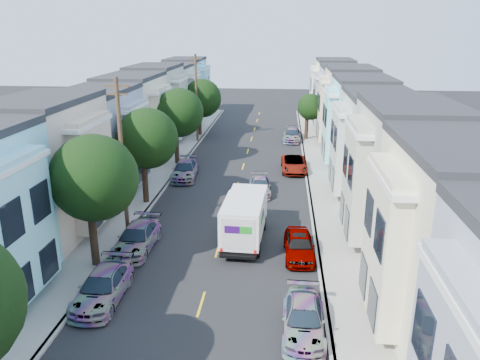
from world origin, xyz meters
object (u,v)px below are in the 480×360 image
object	(u,v)px
lead_sedan	(260,186)
parked_right_d	(292,135)
parked_right_a	(304,319)
utility_pole_far	(196,98)
utility_pole_near	(122,157)
tree_d	(178,113)
tree_e	(202,98)
parked_left_b	(103,287)
parked_right_c	(294,164)
tree_b	(93,178)
parked_left_d	(185,170)
parked_right_b	(299,245)
tree_c	(146,139)
parked_left_c	(137,238)
tree_far_r	(310,107)
fedex_truck	(245,217)

from	to	relation	value
lead_sedan	parked_right_d	distance (m)	19.20
lead_sedan	parked_right_a	xyz separation A→B (m)	(2.87, -18.19, 0.05)
utility_pole_far	utility_pole_near	bearing A→B (deg)	-90.00
tree_d	utility_pole_near	xyz separation A→B (m)	(0.00, -16.31, 0.01)
tree_e	lead_sedan	bearing A→B (deg)	-68.36
parked_left_b	parked_right_d	xyz separation A→B (m)	(9.80, 35.47, -0.01)
parked_right_c	tree_b	bearing A→B (deg)	-122.26
tree_e	parked_left_d	distance (m)	17.98
parked_right_b	tree_c	bearing A→B (deg)	142.62
tree_b	parked_left_c	size ratio (longest dim) A/B	1.55
utility_pole_near	parked_right_d	world-z (taller)	utility_pole_near
parked_left_d	utility_pole_near	bearing A→B (deg)	-101.46
utility_pole_near	parked_right_c	xyz separation A→B (m)	(11.20, 14.93, -4.46)
tree_c	parked_right_b	world-z (taller)	tree_c
lead_sedan	parked_right_a	distance (m)	18.41
tree_e	parked_left_d	xyz separation A→B (m)	(1.40, -17.49, -3.92)
tree_far_r	fedex_truck	bearing A→B (deg)	-100.54
utility_pole_near	parked_right_a	distance (m)	15.52
lead_sedan	parked_right_d	bearing A→B (deg)	77.58
tree_d	parked_right_d	distance (m)	16.38
parked_left_b	parked_right_d	distance (m)	36.80
tree_b	parked_left_d	distance (m)	17.32
tree_d	parked_right_d	size ratio (longest dim) A/B	1.57
tree_c	parked_right_a	distance (m)	19.35
parked_right_c	parked_left_d	bearing A→B (deg)	-165.55
tree_e	parked_right_d	distance (m)	12.05
tree_e	parked_right_d	xyz separation A→B (m)	(11.20, -2.01, -3.96)
fedex_truck	parked_right_a	size ratio (longest dim) A/B	1.39
tree_b	parked_right_a	world-z (taller)	tree_b
parked_right_c	parked_right_a	bearing A→B (deg)	-92.59
tree_b	utility_pole_far	bearing A→B (deg)	90.00
utility_pole_far	fedex_truck	distance (m)	27.95
fedex_truck	parked_left_d	bearing A→B (deg)	119.58
tree_b	utility_pole_near	distance (m)	4.73
parked_right_a	parked_right_d	world-z (taller)	parked_right_d
tree_d	lead_sedan	xyz separation A→B (m)	(8.33, -7.89, -4.53)
parked_left_b	parked_left_d	world-z (taller)	parked_left_d
tree_b	parked_right_a	xyz separation A→B (m)	(11.20, -5.03, -4.61)
utility_pole_near	parked_right_d	size ratio (longest dim) A/B	2.09
parked_left_d	parked_right_a	size ratio (longest dim) A/B	1.13
parked_left_c	parked_right_d	distance (m)	31.38
tree_d	tree_e	world-z (taller)	tree_d
tree_c	fedex_truck	distance (m)	10.44
tree_e	lead_sedan	size ratio (longest dim) A/B	1.71
fedex_truck	tree_b	bearing A→B (deg)	-149.80
parked_left_d	parked_right_d	world-z (taller)	parked_left_d
tree_d	parked_left_d	distance (m)	6.36
tree_d	utility_pole_far	xyz separation A→B (m)	(0.00, 9.69, 0.01)
parked_right_a	parked_right_c	world-z (taller)	parked_right_c
parked_right_b	parked_left_b	bearing A→B (deg)	-152.69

